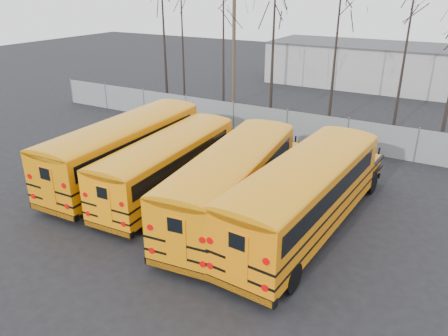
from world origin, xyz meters
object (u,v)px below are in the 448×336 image
Objects in this scene: bus_a at (128,144)px; bus_c at (234,177)px; bus_b at (170,160)px; bus_d at (307,190)px; utility_pole_left at (234,46)px.

bus_a reaches higher than bus_c.
bus_a is 2.97m from bus_b.
bus_d is at bearing -4.89° from bus_b.
bus_a is 9.95m from bus_d.
utility_pole_left is at bearing 97.88° from bus_a.
bus_a is 1.01× the size of bus_c.
bus_d reaches higher than bus_a.
utility_pole_left reaches higher than bus_b.
bus_c reaches higher than bus_b.
utility_pole_left is (-9.54, 17.47, 2.94)m from bus_c.
bus_c is at bearing -8.67° from bus_a.
bus_c is at bearing -172.07° from bus_d.
utility_pole_left is at bearing 130.45° from bus_d.
bus_c is 3.21m from bus_d.
utility_pole_left reaches higher than bus_d.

